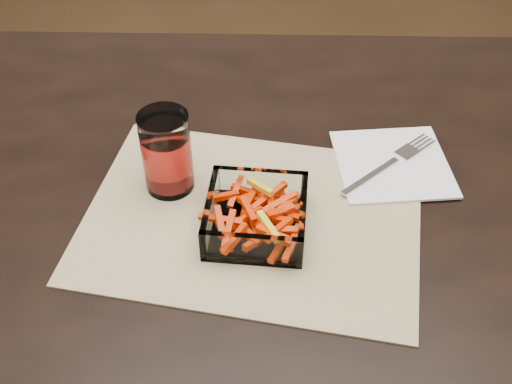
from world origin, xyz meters
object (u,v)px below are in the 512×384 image
dining_table (336,240)px  tumbler (167,155)px  glass_bowl (256,217)px  fork (392,162)px

dining_table → tumbler: bearing=175.4°
glass_bowl → fork: 0.24m
dining_table → fork: bearing=41.5°
glass_bowl → tumbler: 0.15m
dining_table → tumbler: tumbler is taller
dining_table → fork: (0.08, 0.07, 0.10)m
dining_table → glass_bowl: bearing=-152.1°
glass_bowl → fork: bearing=33.8°
dining_table → fork: size_ratio=10.37×
dining_table → fork: 0.14m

